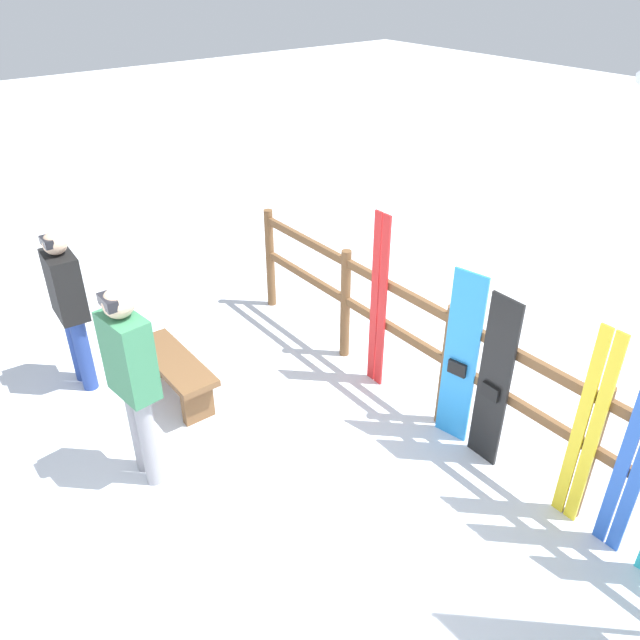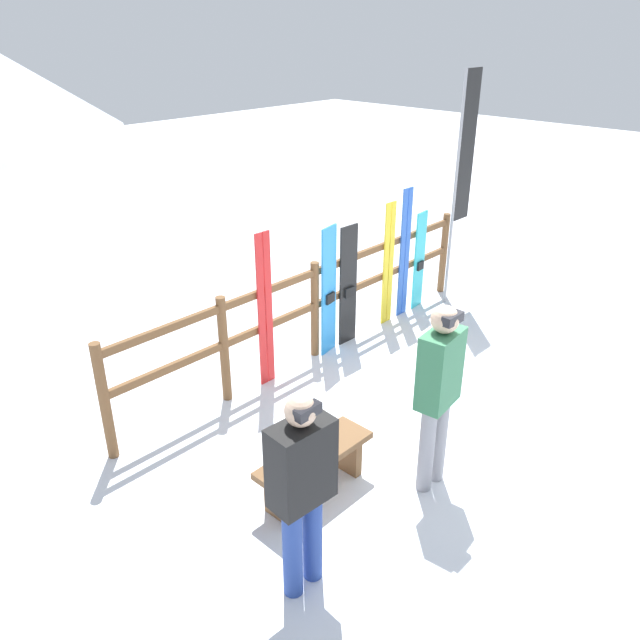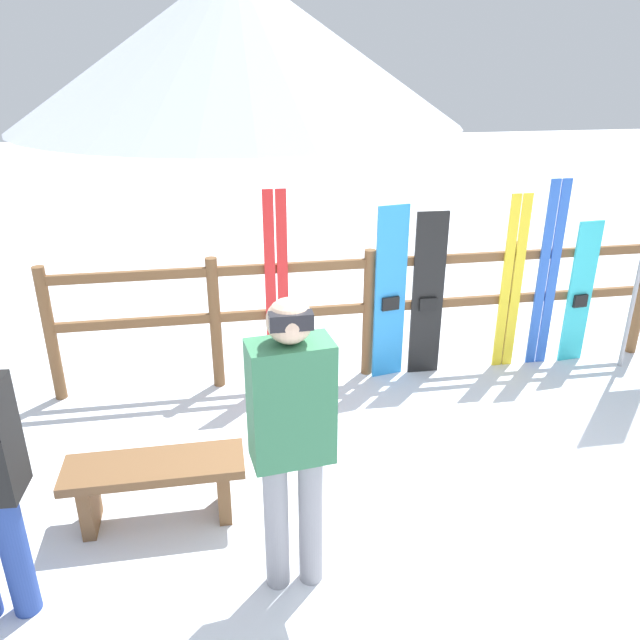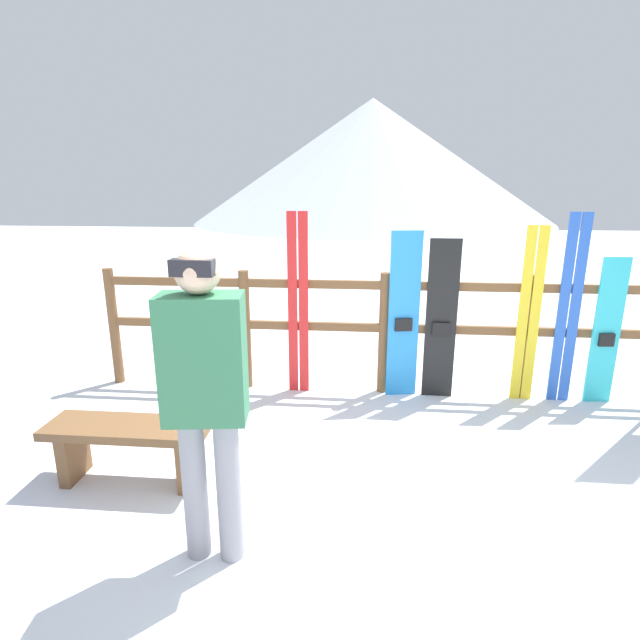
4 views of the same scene
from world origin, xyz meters
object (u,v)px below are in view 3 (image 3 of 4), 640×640
Objects in this scene: snowboard_blue at (390,295)px; ski_pair_yellow at (511,284)px; bench at (156,479)px; person_plaid_green at (292,429)px; snowboard_black_stripe at (428,296)px; ski_pair_blue at (548,276)px; snowboard_cyan at (580,294)px; ski_pair_red at (277,292)px.

snowboard_blue is 0.97× the size of ski_pair_yellow.
bench is 0.64× the size of person_plaid_green.
person_plaid_green is 2.76m from snowboard_black_stripe.
ski_pair_blue reaches higher than ski_pair_yellow.
ski_pair_yellow is (1.14, 0.00, 0.03)m from snowboard_blue.
snowboard_black_stripe is (0.35, -0.00, -0.03)m from snowboard_blue.
snowboard_cyan is at bearing 23.56° from bench.
bench is 2.86m from snowboard_black_stripe.
person_plaid_green is at bearing -94.08° from ski_pair_red.
snowboard_cyan is (1.49, -0.00, -0.07)m from snowboard_black_stripe.
snowboard_blue is 1.04× the size of snowboard_black_stripe.
snowboard_cyan is at bearing 37.44° from person_plaid_green.
ski_pair_red is 2.14m from ski_pair_yellow.
snowboard_black_stripe is 1.14m from ski_pair_blue.
ski_pair_red is 1.35m from snowboard_black_stripe.
ski_pair_blue reaches higher than ski_pair_red.
snowboard_black_stripe reaches higher than snowboard_cyan.
bench is 1.23m from person_plaid_green.
snowboard_black_stripe is at bearing 179.99° from snowboard_cyan.
bench is at bearing 140.51° from person_plaid_green.
snowboard_blue reaches higher than bench.
person_plaid_green is at bearing -116.87° from snowboard_blue.
snowboard_cyan is at bearing -0.01° from snowboard_black_stripe.
person_plaid_green reaches higher than bench.
snowboard_blue is 1.16× the size of snowboard_cyan.
snowboard_blue is at bearing 40.28° from bench.
ski_pair_yellow is 1.20× the size of snowboard_cyan.
ski_pair_blue is at bearing 41.01° from person_plaid_green.
ski_pair_yellow reaches higher than snowboard_blue.
snowboard_black_stripe reaches higher than bench.
snowboard_blue is (1.00, -0.00, -0.09)m from ski_pair_red.
bench is 0.70× the size of snowboard_blue.
ski_pair_red is (0.16, 2.30, -0.13)m from person_plaid_green.
ski_pair_red is at bearing 85.92° from person_plaid_green.
ski_pair_red is 1.07× the size of ski_pair_yellow.
ski_pair_red is at bearing 179.86° from snowboard_black_stripe.
snowboard_cyan is (1.84, -0.00, -0.11)m from snowboard_blue.
snowboard_black_stripe is at bearing -179.83° from ski_pair_blue.
snowboard_cyan is (2.84, -0.00, -0.19)m from ski_pair_red.
ski_pair_red is 1.00× the size of ski_pair_blue.
ski_pair_blue is (0.34, 0.00, 0.06)m from ski_pair_yellow.
ski_pair_yellow is 0.93× the size of ski_pair_blue.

